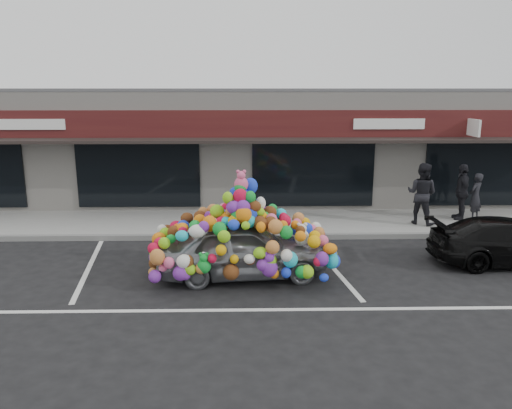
{
  "coord_description": "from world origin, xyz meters",
  "views": [
    {
      "loc": [
        0.69,
        -11.5,
        4.31
      ],
      "look_at": [
        0.95,
        1.4,
        1.3
      ],
      "focal_mm": 35.0,
      "sensor_mm": 36.0,
      "label": 1
    }
  ],
  "objects_px": {
    "pedestrian_b": "(422,194)",
    "black_sedan": "(510,242)",
    "pedestrian_a": "(475,197)",
    "pedestrian_c": "(462,192)",
    "toy_car": "(242,242)"
  },
  "relations": [
    {
      "from": "black_sedan",
      "to": "pedestrian_a",
      "type": "height_order",
      "value": "pedestrian_a"
    },
    {
      "from": "black_sedan",
      "to": "pedestrian_c",
      "type": "relative_size",
      "value": 2.18
    },
    {
      "from": "pedestrian_c",
      "to": "black_sedan",
      "type": "bearing_deg",
      "value": 3.21
    },
    {
      "from": "pedestrian_b",
      "to": "pedestrian_c",
      "type": "xyz_separation_m",
      "value": [
        1.49,
        0.55,
        -0.06
      ]
    },
    {
      "from": "pedestrian_b",
      "to": "pedestrian_c",
      "type": "height_order",
      "value": "pedestrian_b"
    },
    {
      "from": "black_sedan",
      "to": "pedestrian_c",
      "type": "height_order",
      "value": "pedestrian_c"
    },
    {
      "from": "pedestrian_a",
      "to": "pedestrian_c",
      "type": "distance_m",
      "value": 0.46
    },
    {
      "from": "toy_car",
      "to": "pedestrian_a",
      "type": "distance_m",
      "value": 8.73
    },
    {
      "from": "pedestrian_b",
      "to": "black_sedan",
      "type": "bearing_deg",
      "value": 147.12
    },
    {
      "from": "toy_car",
      "to": "black_sedan",
      "type": "xyz_separation_m",
      "value": [
        6.69,
        0.74,
        -0.26
      ]
    },
    {
      "from": "pedestrian_b",
      "to": "pedestrian_a",
      "type": "bearing_deg",
      "value": -127.93
    },
    {
      "from": "pedestrian_a",
      "to": "pedestrian_b",
      "type": "distance_m",
      "value": 1.99
    },
    {
      "from": "black_sedan",
      "to": "pedestrian_b",
      "type": "distance_m",
      "value": 3.51
    },
    {
      "from": "black_sedan",
      "to": "pedestrian_b",
      "type": "relative_size",
      "value": 2.04
    },
    {
      "from": "toy_car",
      "to": "pedestrian_b",
      "type": "height_order",
      "value": "toy_car"
    }
  ]
}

